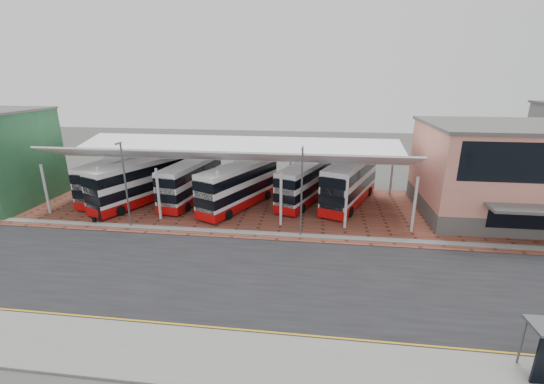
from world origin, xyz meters
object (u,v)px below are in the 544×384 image
Objects in this scene: bus_0 at (116,178)px; bus_3 at (239,186)px; bus_1 at (139,183)px; bus_5 at (350,183)px; pedestrian at (100,214)px; bus_4 at (306,183)px; bus_2 at (191,181)px; terminal at (520,171)px.

bus_0 is 14.91m from bus_3.
bus_0 is 4.12m from bus_1.
bus_5 reaches higher than pedestrian.
bus_4 is 0.90× the size of bus_5.
bus_2 is 0.92× the size of bus_5.
bus_3 is (14.84, -1.46, 0.07)m from bus_0.
bus_2 is (9.08, -0.05, -0.03)m from bus_0.
bus_3 is 7.43m from bus_4.
terminal is 1.71× the size of bus_4.
bus_3 is (-27.96, -1.01, -2.29)m from terminal.
bus_3 is 12.08m from bus_5.
bus_3 reaches higher than bus_0.
bus_4 is 6.86× the size of pedestrian.
bus_1 is at bearing -151.84° from bus_5.
bus_4 is (21.83, 1.05, -0.07)m from bus_0.
bus_1 is 1.04× the size of bus_2.
bus_3 is at bearing -177.94° from terminal.
bus_2 is (-33.73, 0.41, -2.38)m from terminal.
bus_1 is at bearing -149.76° from bus_4.
bus_4 is at bearing 43.73° from bus_3.
bus_4 is 21.29m from pedestrian.
bus_3 is (11.10, 0.27, -0.04)m from bus_1.
terminal is 16.36m from bus_5.
bus_4 is 4.84m from bus_5.
bus_2 is at bearing -153.59° from bus_4.
bus_2 is 5.94m from bus_3.
bus_0 is 7.10× the size of pedestrian.
bus_1 is 7.37× the size of pedestrian.
bus_3 reaches higher than bus_4.
bus_0 is 9.08m from bus_2.
terminal reaches higher than pedestrian.
bus_2 reaches higher than bus_4.
bus_5 is (-16.14, 1.50, -2.17)m from terminal.
bus_3 is at bearing -68.06° from pedestrian.
bus_1 is 5.60m from bus_2.
bus_0 reaches higher than bus_2.
bus_5 is (17.59, 1.09, 0.21)m from bus_2.
bus_3 is 0.94× the size of bus_5.
pedestrian is at bearing -135.05° from bus_4.
bus_4 is at bearing -70.05° from pedestrian.
bus_1 is at bearing -178.12° from terminal.
bus_2 is at bearing -45.97° from pedestrian.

